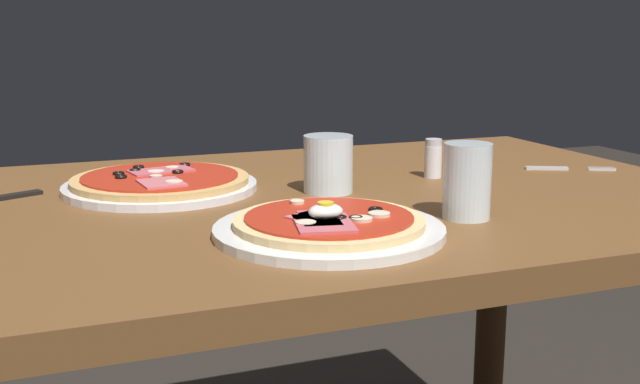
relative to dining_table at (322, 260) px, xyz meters
The scene contains 7 objects.
dining_table is the anchor object (origin of this frame).
pizza_foreground 0.27m from the dining_table, 109.50° to the right, with size 0.29×0.29×0.05m.
pizza_across_left 0.28m from the dining_table, 152.89° to the left, with size 0.31×0.31×0.03m.
water_glass_near 0.15m from the dining_table, 35.79° to the left, with size 0.08×0.08×0.09m.
water_glass_far 0.29m from the dining_table, 59.26° to the right, with size 0.07×0.07×0.10m.
fork 0.49m from the dining_table, ahead, with size 0.15×0.08×0.00m.
salt_shaker 0.27m from the dining_table, 13.68° to the left, with size 0.03×0.03×0.07m.
Camera 1 is at (-0.44, -1.11, 1.00)m, focal length 44.20 mm.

